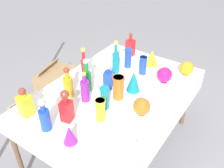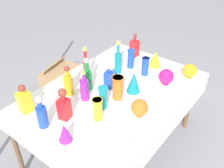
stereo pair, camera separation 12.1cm
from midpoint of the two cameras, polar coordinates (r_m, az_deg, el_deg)
The scene contains 27 objects.
ground_plane at distance 2.88m, azimuth -1.24°, elevation -14.27°, with size 40.00×40.00×0.00m, color gray.
display_table at distance 2.38m, azimuth -0.91°, elevation -3.18°, with size 1.82×1.21×0.76m.
tall_bottle_0 at distance 2.36m, azimuth -7.27°, elevation 1.28°, with size 0.09×0.09×0.33m.
tall_bottle_1 at distance 2.60m, azimuth -0.46°, elevation 5.36°, with size 0.07×0.07×0.37m.
tall_bottle_2 at distance 2.00m, azimuth -16.86°, elevation -7.24°, with size 0.08×0.08×0.29m.
tall_bottle_3 at distance 2.31m, azimuth -11.49°, elevation -0.20°, with size 0.09×0.09×0.30m.
tall_bottle_4 at distance 2.51m, azimuth -7.74°, elevation 4.04°, with size 0.06×0.06×0.35m.
tall_bottle_5 at distance 2.23m, azimuth -7.72°, elevation -1.35°, with size 0.08×0.08×0.30m.
square_decanter_0 at distance 2.20m, azimuth -20.76°, elevation -4.25°, with size 0.10×0.10×0.27m.
square_decanter_1 at distance 2.38m, azimuth -2.32°, elevation 1.34°, with size 0.10×0.10×0.26m.
square_decanter_2 at distance 2.04m, azimuth -12.09°, elevation -5.26°, with size 0.10×0.10×0.29m.
square_decanter_3 at distance 2.97m, azimuth 3.02°, elevation 8.48°, with size 0.09×0.09×0.28m.
slender_vase_0 at distance 2.02m, azimuth -4.39°, elevation -5.81°, with size 0.09×0.09×0.20m.
slender_vase_1 at distance 2.61m, azimuth 5.78°, elevation 4.36°, with size 0.08×0.08×0.20m.
slender_vase_2 at distance 2.23m, azimuth -0.10°, elevation -0.72°, with size 0.11×0.11×0.23m.
slender_vase_3 at distance 2.13m, azimuth -3.30°, elevation -3.08°, with size 0.09×0.09×0.21m.
slender_vase_4 at distance 2.72m, azimuth 2.39°, elevation 6.00°, with size 0.08×0.08×0.21m.
fluted_vase_0 at distance 1.87m, azimuth -11.52°, elevation -11.30°, with size 0.10×0.10×0.16m.
fluted_vase_1 at distance 2.33m, azimuth 3.47°, elevation 0.60°, with size 0.13×0.13×0.21m.
fluted_vase_2 at distance 2.78m, azimuth 7.86°, elevation 5.96°, with size 0.14×0.14×0.18m.
round_bowl_0 at distance 2.52m, azimuth 10.58°, elevation 2.07°, with size 0.15×0.15×0.16m.
round_bowl_1 at distance 2.09m, azimuth 5.17°, elevation -5.20°, with size 0.14×0.14×0.15m.
round_bowl_2 at distance 2.69m, azimuth 15.48°, elevation 3.50°, with size 0.14×0.14×0.15m.
price_tag_left at distance 1.81m, azimuth 2.93°, elevation -15.55°, with size 0.05×0.01×0.03m, color white.
price_tag_center at distance 1.86m, azimuth 3.97°, elevation -13.72°, with size 0.05×0.01×0.05m, color white.
cardboard_box_behind_left at distance 3.26m, azimuth -18.56°, elevation -6.43°, with size 0.43×0.41×0.34m.
cardboard_box_behind_right at distance 3.65m, azimuth -13.51°, elevation 0.39°, with size 0.60×0.49×0.44m.
Camera 1 is at (-1.57, -1.07, 2.17)m, focal length 40.00 mm.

